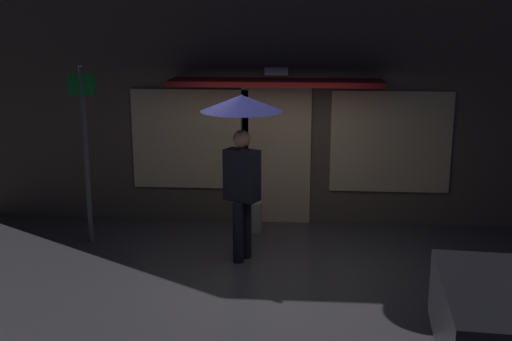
{
  "coord_description": "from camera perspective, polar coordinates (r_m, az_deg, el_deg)",
  "views": [
    {
      "loc": [
        0.45,
        -7.81,
        3.32
      ],
      "look_at": [
        -0.19,
        0.49,
        1.27
      ],
      "focal_mm": 45.12,
      "sensor_mm": 36.0,
      "label": 1
    }
  ],
  "objects": [
    {
      "name": "building_facade",
      "position": [
        10.23,
        1.89,
        6.91
      ],
      "size": [
        10.36,
        1.0,
        4.21
      ],
      "color": "brown",
      "rests_on": "ground"
    },
    {
      "name": "person_with_umbrella",
      "position": [
        8.48,
        -1.28,
        3.36
      ],
      "size": [
        1.09,
        1.09,
        2.28
      ],
      "rotation": [
        0.0,
        0.0,
        -0.46
      ],
      "color": "black",
      "rests_on": "ground"
    },
    {
      "name": "ground_plane",
      "position": [
        8.5,
        1.04,
        -9.17
      ],
      "size": [
        18.0,
        18.0,
        0.0
      ],
      "primitive_type": "plane",
      "color": "#423F44"
    },
    {
      "name": "street_sign_post",
      "position": [
        9.55,
        -14.88,
        2.14
      ],
      "size": [
        0.4,
        0.07,
        2.59
      ],
      "color": "#595B60",
      "rests_on": "ground"
    },
    {
      "name": "sidewalk_bollard",
      "position": [
        10.02,
        -0.13,
        -4.1
      ],
      "size": [
        0.23,
        0.23,
        0.47
      ],
      "primitive_type": "cylinder",
      "color": "#B2A899",
      "rests_on": "ground"
    }
  ]
}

